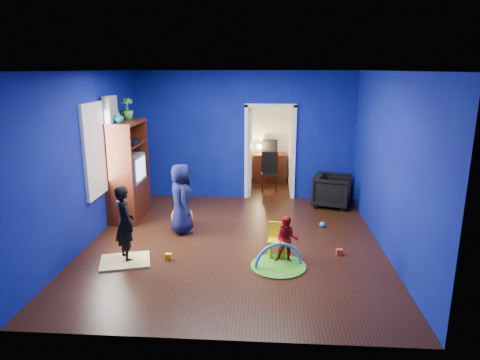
# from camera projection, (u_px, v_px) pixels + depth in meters

# --- Properties ---
(floor) EXTENTS (5.00, 5.50, 0.01)m
(floor) POSITION_uv_depth(u_px,v_px,m) (234.00, 243.00, 7.42)
(floor) COLOR black
(floor) RESTS_ON ground
(ceiling) EXTENTS (5.00, 5.50, 0.01)m
(ceiling) POSITION_uv_depth(u_px,v_px,m) (234.00, 71.00, 6.69)
(ceiling) COLOR white
(ceiling) RESTS_ON wall_back
(wall_back) EXTENTS (5.00, 0.02, 2.90)m
(wall_back) POSITION_uv_depth(u_px,v_px,m) (244.00, 136.00, 9.71)
(wall_back) COLOR navy
(wall_back) RESTS_ON floor
(wall_front) EXTENTS (5.00, 0.02, 2.90)m
(wall_front) POSITION_uv_depth(u_px,v_px,m) (212.00, 217.00, 4.40)
(wall_front) COLOR navy
(wall_front) RESTS_ON floor
(wall_left) EXTENTS (0.02, 5.50, 2.90)m
(wall_left) POSITION_uv_depth(u_px,v_px,m) (87.00, 159.00, 7.22)
(wall_left) COLOR navy
(wall_left) RESTS_ON floor
(wall_right) EXTENTS (0.02, 5.50, 2.90)m
(wall_right) POSITION_uv_depth(u_px,v_px,m) (388.00, 163.00, 6.89)
(wall_right) COLOR navy
(wall_right) RESTS_ON floor
(alcove) EXTENTS (1.00, 1.75, 2.50)m
(alcove) POSITION_uv_depth(u_px,v_px,m) (270.00, 139.00, 10.57)
(alcove) COLOR silver
(alcove) RESTS_ON floor
(armchair) EXTENTS (0.94, 0.93, 0.70)m
(armchair) POSITION_uv_depth(u_px,v_px,m) (332.00, 191.00, 9.33)
(armchair) COLOR black
(armchair) RESTS_ON floor
(child_black) EXTENTS (0.50, 0.53, 1.21)m
(child_black) POSITION_uv_depth(u_px,v_px,m) (125.00, 223.00, 6.63)
(child_black) COLOR black
(child_black) RESTS_ON floor
(child_navy) EXTENTS (0.62, 0.74, 1.29)m
(child_navy) POSITION_uv_depth(u_px,v_px,m) (181.00, 199.00, 7.76)
(child_navy) COLOR #0E1435
(child_navy) RESTS_ON floor
(toddler_red) EXTENTS (0.39, 0.31, 0.76)m
(toddler_red) POSITION_uv_depth(u_px,v_px,m) (287.00, 240.00, 6.58)
(toddler_red) COLOR red
(toddler_red) RESTS_ON floor
(vase) EXTENTS (0.26, 0.26, 0.20)m
(vase) POSITION_uv_depth(u_px,v_px,m) (118.00, 117.00, 7.91)
(vase) COLOR #0B4D5C
(vase) RESTS_ON tv_armoire
(potted_plant) EXTENTS (0.28, 0.28, 0.42)m
(potted_plant) POSITION_uv_depth(u_px,v_px,m) (127.00, 109.00, 8.39)
(potted_plant) COLOR #2E7E2E
(potted_plant) RESTS_ON tv_armoire
(tv_armoire) EXTENTS (0.58, 1.14, 1.96)m
(tv_armoire) POSITION_uv_depth(u_px,v_px,m) (127.00, 170.00, 8.48)
(tv_armoire) COLOR #3A1109
(tv_armoire) RESTS_ON floor
(crt_tv) EXTENTS (0.46, 0.70, 0.54)m
(crt_tv) POSITION_uv_depth(u_px,v_px,m) (129.00, 168.00, 8.46)
(crt_tv) COLOR silver
(crt_tv) RESTS_ON tv_armoire
(yellow_blanket) EXTENTS (0.89, 0.79, 0.03)m
(yellow_blanket) POSITION_uv_depth(u_px,v_px,m) (125.00, 261.00, 6.68)
(yellow_blanket) COLOR #F2E07A
(yellow_blanket) RESTS_ON floor
(hopper_ball) EXTENTS (0.42, 0.42, 0.42)m
(hopper_ball) POSITION_uv_depth(u_px,v_px,m) (182.00, 217.00, 8.11)
(hopper_ball) COLOR yellow
(hopper_ball) RESTS_ON floor
(kid_chair) EXTENTS (0.31, 0.31, 0.50)m
(kid_chair) POSITION_uv_depth(u_px,v_px,m) (277.00, 242.00, 6.82)
(kid_chair) COLOR yellow
(kid_chair) RESTS_ON floor
(play_mat) EXTENTS (0.85, 0.85, 0.02)m
(play_mat) POSITION_uv_depth(u_px,v_px,m) (278.00, 266.00, 6.53)
(play_mat) COLOR green
(play_mat) RESTS_ON floor
(toy_arch) EXTENTS (0.74, 0.27, 0.76)m
(toy_arch) POSITION_uv_depth(u_px,v_px,m) (278.00, 266.00, 6.52)
(toy_arch) COLOR #3F8CD8
(toy_arch) RESTS_ON floor
(window_left) EXTENTS (0.03, 0.95, 1.55)m
(window_left) POSITION_uv_depth(u_px,v_px,m) (95.00, 150.00, 7.53)
(window_left) COLOR white
(window_left) RESTS_ON wall_left
(curtain) EXTENTS (0.14, 0.42, 2.40)m
(curtain) POSITION_uv_depth(u_px,v_px,m) (114.00, 160.00, 8.13)
(curtain) COLOR slate
(curtain) RESTS_ON floor
(doorway) EXTENTS (1.16, 0.10, 2.10)m
(doorway) POSITION_uv_depth(u_px,v_px,m) (270.00, 154.00, 9.77)
(doorway) COLOR white
(doorway) RESTS_ON floor
(study_desk) EXTENTS (0.88, 0.44, 0.75)m
(study_desk) POSITION_uv_depth(u_px,v_px,m) (269.00, 168.00, 11.40)
(study_desk) COLOR #3D140A
(study_desk) RESTS_ON floor
(desk_monitor) EXTENTS (0.40, 0.05, 0.32)m
(desk_monitor) POSITION_uv_depth(u_px,v_px,m) (270.00, 146.00, 11.37)
(desk_monitor) COLOR black
(desk_monitor) RESTS_ON study_desk
(desk_lamp) EXTENTS (0.14, 0.14, 0.14)m
(desk_lamp) POSITION_uv_depth(u_px,v_px,m) (259.00, 147.00, 11.34)
(desk_lamp) COLOR #FFD88C
(desk_lamp) RESTS_ON study_desk
(folding_chair) EXTENTS (0.40, 0.40, 0.92)m
(folding_chair) POSITION_uv_depth(u_px,v_px,m) (269.00, 173.00, 10.45)
(folding_chair) COLOR black
(folding_chair) RESTS_ON floor
(book_shelf) EXTENTS (0.88, 0.24, 0.04)m
(book_shelf) POSITION_uv_depth(u_px,v_px,m) (271.00, 105.00, 11.09)
(book_shelf) COLOR white
(book_shelf) RESTS_ON study_desk
(toy_0) EXTENTS (0.10, 0.08, 0.10)m
(toy_0) POSITION_uv_depth(u_px,v_px,m) (339.00, 252.00, 6.93)
(toy_0) COLOR #CF4522
(toy_0) RESTS_ON floor
(toy_1) EXTENTS (0.11, 0.11, 0.11)m
(toy_1) POSITION_uv_depth(u_px,v_px,m) (322.00, 224.00, 8.15)
(toy_1) COLOR #2590D4
(toy_1) RESTS_ON floor
(toy_2) EXTENTS (0.10, 0.08, 0.10)m
(toy_2) POSITION_uv_depth(u_px,v_px,m) (169.00, 257.00, 6.76)
(toy_2) COLOR #FFB80D
(toy_2) RESTS_ON floor
(toy_3) EXTENTS (0.11, 0.11, 0.11)m
(toy_3) POSITION_uv_depth(u_px,v_px,m) (281.00, 225.00, 8.13)
(toy_3) COLOR #37C064
(toy_3) RESTS_ON floor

